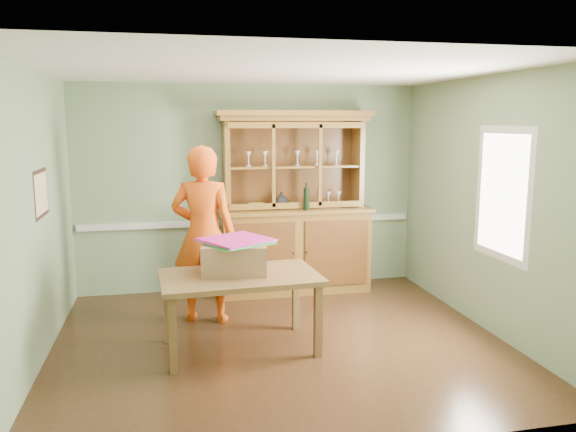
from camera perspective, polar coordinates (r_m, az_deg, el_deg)
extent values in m
plane|color=#412815|center=(5.87, -0.85, -12.66)|extent=(4.50, 4.50, 0.00)
plane|color=white|center=(5.45, -0.93, 14.64)|extent=(4.50, 4.50, 0.00)
plane|color=gray|center=(7.45, -3.89, 2.85)|extent=(4.50, 0.00, 4.50)
plane|color=gray|center=(5.53, -24.42, -0.34)|extent=(0.00, 4.00, 4.00)
plane|color=gray|center=(6.33, 19.52, 1.13)|extent=(0.00, 4.00, 4.00)
plane|color=gray|center=(3.60, 5.36, -4.45)|extent=(4.50, 0.00, 4.50)
cube|color=silver|center=(7.49, -3.83, -0.59)|extent=(4.41, 0.05, 0.08)
cube|color=#341E15|center=(5.79, -23.75, 2.12)|extent=(0.03, 0.60, 0.46)
cube|color=beige|center=(5.78, -23.69, 2.12)|extent=(0.01, 0.52, 0.38)
cube|color=silver|center=(6.05, 20.92, 2.11)|extent=(0.03, 0.96, 1.36)
cube|color=white|center=(6.05, 20.87, 2.11)|extent=(0.01, 0.80, 1.20)
cube|color=brown|center=(7.41, 0.69, -3.58)|extent=(1.92, 0.59, 1.07)
cube|color=brown|center=(7.29, 0.72, 0.65)|extent=(1.98, 0.65, 0.04)
cube|color=brown|center=(7.50, 0.24, 5.37)|extent=(1.81, 0.04, 1.12)
cube|color=brown|center=(7.18, -6.30, 5.12)|extent=(0.06, 0.41, 1.12)
cube|color=brown|center=(7.56, 7.06, 5.33)|extent=(0.06, 0.41, 1.12)
cube|color=brown|center=(7.30, 0.56, 9.90)|extent=(1.92, 0.47, 0.06)
cube|color=brown|center=(7.28, 0.59, 10.41)|extent=(2.00, 0.51, 0.06)
cube|color=brown|center=(7.32, 0.55, 5.06)|extent=(1.68, 0.35, 0.03)
imported|color=#B2B2B7|center=(7.34, -0.67, 1.68)|extent=(0.20, 0.20, 0.20)
imported|color=gold|center=(7.29, -3.14, 1.03)|extent=(0.23, 0.23, 0.06)
cylinder|color=black|center=(7.12, 1.87, 1.99)|extent=(0.07, 0.07, 0.34)
cube|color=brown|center=(5.48, -4.93, -6.21)|extent=(1.57, 1.00, 0.05)
cube|color=brown|center=(5.17, -11.62, -11.79)|extent=(0.07, 0.07, 0.71)
cube|color=brown|center=(5.87, -12.16, -9.18)|extent=(0.07, 0.07, 0.71)
cube|color=brown|center=(5.41, 3.07, -10.60)|extent=(0.07, 0.07, 0.71)
cube|color=brown|center=(6.09, 0.79, -8.27)|extent=(0.07, 0.07, 0.71)
cube|color=#A47554|center=(5.55, -5.39, -4.20)|extent=(0.70, 0.60, 0.29)
cube|color=green|center=(5.51, -5.26, -2.68)|extent=(0.78, 0.78, 0.01)
cube|color=#2CBFD4|center=(5.51, -5.26, -2.59)|extent=(0.78, 0.78, 0.01)
cube|color=pink|center=(5.51, -5.26, -2.50)|extent=(0.78, 0.78, 0.01)
cube|color=#C61E66|center=(5.51, -5.26, -2.41)|extent=(0.78, 0.78, 0.01)
cube|color=#D22089|center=(5.51, -5.26, -2.32)|extent=(0.78, 0.78, 0.01)
imported|color=#EB520E|center=(6.27, -8.57, -1.87)|extent=(0.83, 0.66, 1.97)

